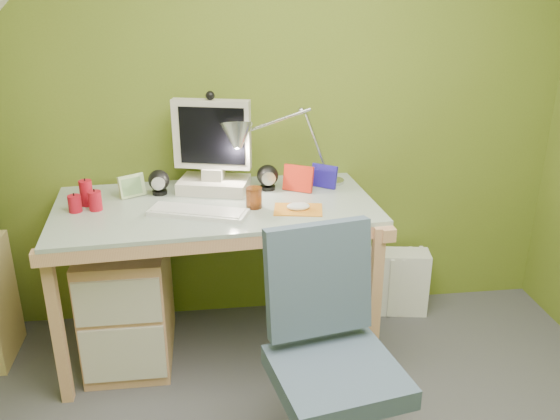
{
  "coord_description": "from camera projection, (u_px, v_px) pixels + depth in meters",
  "views": [
    {
      "loc": [
        -0.31,
        -1.43,
        1.83
      ],
      "look_at": [
        0.0,
        1.0,
        0.85
      ],
      "focal_mm": 38.0,
      "sensor_mm": 36.0,
      "label": 1
    }
  ],
  "objects": [
    {
      "name": "wall_back",
      "position": [
        265.0,
        104.0,
        3.06
      ],
      "size": [
        3.2,
        0.01,
        2.4
      ],
      "primitive_type": "cube",
      "color": "olive",
      "rests_on": "floor"
    },
    {
      "name": "desk",
      "position": [
        218.0,
        278.0,
        2.98
      ],
      "size": [
        1.56,
        0.86,
        0.81
      ],
      "primitive_type": null,
      "rotation": [
        0.0,
        0.0,
        0.07
      ],
      "color": "tan",
      "rests_on": "floor"
    },
    {
      "name": "monitor",
      "position": [
        212.0,
        137.0,
        2.89
      ],
      "size": [
        0.45,
        0.33,
        0.56
      ],
      "primitive_type": null,
      "rotation": [
        0.0,
        0.0,
        -0.26
      ],
      "color": "beige",
      "rests_on": "desk"
    },
    {
      "name": "speaker_left",
      "position": [
        159.0,
        182.0,
        2.92
      ],
      "size": [
        0.12,
        0.12,
        0.13
      ],
      "primitive_type": null,
      "rotation": [
        0.0,
        0.0,
        0.15
      ],
      "color": "black",
      "rests_on": "desk"
    },
    {
      "name": "speaker_right",
      "position": [
        268.0,
        177.0,
        2.98
      ],
      "size": [
        0.11,
        0.11,
        0.13
      ],
      "primitive_type": null,
      "rotation": [
        0.0,
        0.0,
        -0.04
      ],
      "color": "black",
      "rests_on": "desk"
    },
    {
      "name": "keyboard",
      "position": [
        198.0,
        213.0,
        2.69
      ],
      "size": [
        0.47,
        0.29,
        0.02
      ],
      "primitive_type": "cube",
      "rotation": [
        0.0,
        0.0,
        -0.35
      ],
      "color": "white",
      "rests_on": "desk"
    },
    {
      "name": "mousepad",
      "position": [
        298.0,
        210.0,
        2.74
      ],
      "size": [
        0.25,
        0.19,
        0.01
      ],
      "primitive_type": "cube",
      "rotation": [
        0.0,
        0.0,
        -0.17
      ],
      "color": "orange",
      "rests_on": "desk"
    },
    {
      "name": "mouse",
      "position": [
        298.0,
        206.0,
        2.74
      ],
      "size": [
        0.11,
        0.07,
        0.04
      ],
      "primitive_type": "ellipsoid",
      "rotation": [
        0.0,
        0.0,
        -0.06
      ],
      "color": "white",
      "rests_on": "mousepad"
    },
    {
      "name": "amber_tumbler",
      "position": [
        254.0,
        198.0,
        2.76
      ],
      "size": [
        0.08,
        0.08,
        0.1
      ],
      "primitive_type": "cylinder",
      "rotation": [
        0.0,
        0.0,
        -0.07
      ],
      "color": "#8C3D14",
      "rests_on": "desk"
    },
    {
      "name": "candle_cluster",
      "position": [
        85.0,
        196.0,
        2.75
      ],
      "size": [
        0.19,
        0.17,
        0.12
      ],
      "primitive_type": null,
      "rotation": [
        0.0,
        0.0,
        0.22
      ],
      "color": "red",
      "rests_on": "desk"
    },
    {
      "name": "photo_frame_red",
      "position": [
        298.0,
        178.0,
        2.96
      ],
      "size": [
        0.14,
        0.09,
        0.13
      ],
      "primitive_type": "cube",
      "rotation": [
        0.0,
        0.0,
        -0.52
      ],
      "color": "red",
      "rests_on": "desk"
    },
    {
      "name": "photo_frame_blue",
      "position": [
        324.0,
        176.0,
        3.02
      ],
      "size": [
        0.12,
        0.1,
        0.12
      ],
      "primitive_type": "cube",
      "rotation": [
        0.0,
        0.0,
        -0.63
      ],
      "color": "#1F1697",
      "rests_on": "desk"
    },
    {
      "name": "photo_frame_green",
      "position": [
        132.0,
        186.0,
        2.89
      ],
      "size": [
        0.12,
        0.08,
        0.11
      ],
      "primitive_type": "cube",
      "rotation": [
        0.0,
        0.0,
        0.52
      ],
      "color": "#AFCB8C",
      "rests_on": "desk"
    },
    {
      "name": "desk_lamp",
      "position": [
        303.0,
        129.0,
        2.94
      ],
      "size": [
        0.59,
        0.32,
        0.6
      ],
      "primitive_type": null,
      "rotation": [
        0.0,
        0.0,
        -0.15
      ],
      "color": "#ACACB0",
      "rests_on": "desk"
    },
    {
      "name": "task_chair",
      "position": [
        337.0,
        373.0,
        2.18
      ],
      "size": [
        0.6,
        0.6,
        0.93
      ],
      "primitive_type": null,
      "rotation": [
        0.0,
        0.0,
        0.19
      ],
      "color": "#3F5168",
      "rests_on": "floor"
    },
    {
      "name": "radiator",
      "position": [
        394.0,
        282.0,
        3.39
      ],
      "size": [
        0.39,
        0.21,
        0.37
      ],
      "primitive_type": "cube",
      "rotation": [
        0.0,
        0.0,
        -0.17
      ],
      "color": "white",
      "rests_on": "floor"
    }
  ]
}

